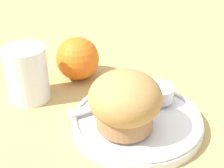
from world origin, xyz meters
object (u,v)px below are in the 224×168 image
at_px(orange_fruit, 78,59).
at_px(juice_glass, 27,74).
at_px(muffin, 127,103).
at_px(butter_knife, 117,100).

height_order(orange_fruit, juice_glass, juice_glass).
xyz_separation_m(muffin, butter_knife, (0.04, 0.05, -0.04)).
bearing_deg(muffin, juice_glass, 96.84).
relative_size(butter_knife, juice_glass, 1.68).
relative_size(orange_fruit, juice_glass, 0.86).
bearing_deg(juice_glass, muffin, -83.16).
bearing_deg(orange_fruit, juice_glass, 172.38).
distance_m(muffin, juice_glass, 0.19).
distance_m(butter_knife, orange_fruit, 0.13).
bearing_deg(muffin, orange_fruit, 65.48).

